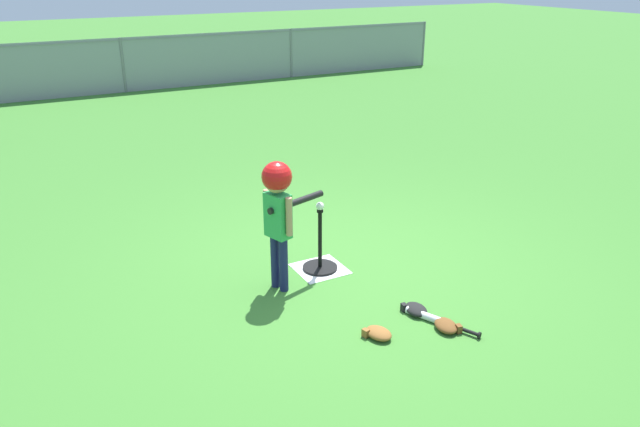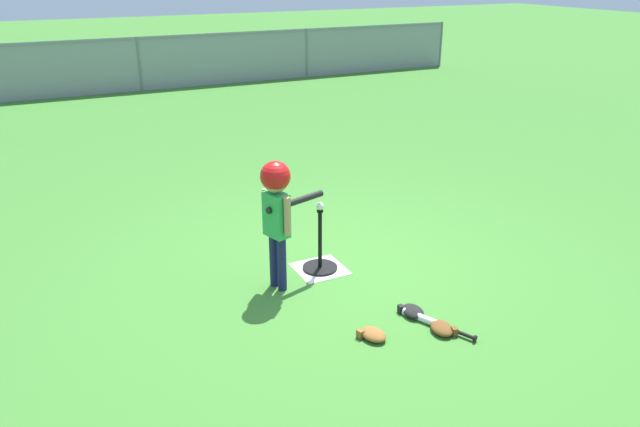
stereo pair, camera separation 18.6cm
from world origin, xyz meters
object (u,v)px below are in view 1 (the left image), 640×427
object	(u,v)px
baseball_on_tee	(320,206)
glove_tossed_aside	(378,333)
batting_tee	(320,260)
glove_near_bats	(415,309)
batter_child	(278,200)
glove_by_plate	(447,326)
spare_bat_silver	(432,318)

from	to	relation	value
baseball_on_tee	glove_tossed_aside	xyz separation A→B (m)	(-0.14, -1.18, -0.59)
batting_tee	glove_tossed_aside	size ratio (longest dim) A/B	2.33
batting_tee	glove_tossed_aside	bearing A→B (deg)	-96.98
glove_near_bats	baseball_on_tee	bearing A→B (deg)	106.48
batter_child	glove_by_plate	world-z (taller)	batter_child
batter_child	glove_near_bats	distance (m)	1.41
baseball_on_tee	glove_tossed_aside	size ratio (longest dim) A/B	0.30
batter_child	glove_near_bats	xyz separation A→B (m)	(0.77, -0.89, -0.78)
batting_tee	spare_bat_silver	world-z (taller)	batting_tee
glove_near_bats	glove_tossed_aside	bearing A→B (deg)	-162.41
baseball_on_tee	glove_near_bats	size ratio (longest dim) A/B	0.32
glove_by_plate	glove_near_bats	xyz separation A→B (m)	(-0.06, 0.31, 0.00)
batter_child	spare_bat_silver	size ratio (longest dim) A/B	1.93
batter_child	glove_near_bats	world-z (taller)	batter_child
batter_child	baseball_on_tee	bearing A→B (deg)	17.09
batter_child	glove_near_bats	bearing A→B (deg)	-49.23
baseball_on_tee	spare_bat_silver	size ratio (longest dim) A/B	0.13
batter_child	glove_near_bats	size ratio (longest dim) A/B	4.89
batting_tee	glove_near_bats	xyz separation A→B (m)	(0.31, -1.04, -0.05)
spare_bat_silver	glove_tossed_aside	world-z (taller)	glove_tossed_aside
glove_near_bats	spare_bat_silver	bearing A→B (deg)	-76.95
baseball_on_tee	glove_tossed_aside	bearing A→B (deg)	-96.98
glove_by_plate	glove_tossed_aside	world-z (taller)	same
glove_by_plate	spare_bat_silver	bearing A→B (deg)	100.58
baseball_on_tee	batter_child	distance (m)	0.52
batting_tee	glove_by_plate	size ratio (longest dim) A/B	2.36
batting_tee	glove_near_bats	size ratio (longest dim) A/B	2.51
baseball_on_tee	glove_by_plate	world-z (taller)	baseball_on_tee
baseball_on_tee	glove_by_plate	size ratio (longest dim) A/B	0.30
baseball_on_tee	glove_tossed_aside	distance (m)	1.33
batter_child	glove_by_plate	distance (m)	1.66
glove_tossed_aside	batting_tee	bearing A→B (deg)	83.02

